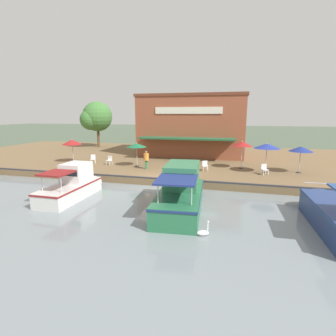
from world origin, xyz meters
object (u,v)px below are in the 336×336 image
patio_umbrella_near_quay_edge (301,149)px  motorboat_fourth_along (336,213)px  patio_umbrella_far_corner (72,142)px  cafe_chair_back_row_seat (93,158)px  motorboat_second_along (75,185)px  tree_upstream_bank (96,117)px  waterfront_restaurant (194,125)px  patio_umbrella_mid_patio_left (267,146)px  motorboat_nearest_quay (182,191)px  swan (203,232)px  person_at_quay_edge (146,158)px  cafe_chair_far_corner_seat (205,165)px  patio_umbrella_by_entrance (242,144)px  cafe_chair_under_first_umbrella (109,160)px  patio_umbrella_back_row (137,145)px  cafe_chair_facing_river (265,169)px

patio_umbrella_near_quay_edge → motorboat_fourth_along: size_ratio=0.33×
patio_umbrella_far_corner → motorboat_fourth_along: patio_umbrella_far_corner is taller
cafe_chair_back_row_seat → patio_umbrella_near_quay_edge: bearing=91.3°
motorboat_second_along → tree_upstream_bank: (-20.00, -9.67, 4.09)m
waterfront_restaurant → patio_umbrella_mid_patio_left: waterfront_restaurant is taller
patio_umbrella_far_corner → waterfront_restaurant: bearing=128.4°
waterfront_restaurant → cafe_chair_back_row_seat: (8.71, -8.60, -3.01)m
patio_umbrella_far_corner → motorboat_nearest_quay: bearing=56.6°
swan → person_at_quay_edge: bearing=-149.1°
cafe_chair_far_corner_seat → swan: size_ratio=1.23×
motorboat_nearest_quay → patio_umbrella_by_entrance: bearing=160.0°
patio_umbrella_mid_patio_left → cafe_chair_under_first_umbrella: patio_umbrella_mid_patio_left is taller
patio_umbrella_near_quay_edge → cafe_chair_under_first_umbrella: (0.77, -16.89, -1.52)m
patio_umbrella_back_row → person_at_quay_edge: bearing=52.0°
patio_umbrella_mid_patio_left → motorboat_second_along: bearing=-57.1°
person_at_quay_edge → tree_upstream_bank: bearing=-136.8°
patio_umbrella_back_row → patio_umbrella_mid_patio_left: size_ratio=0.88×
patio_umbrella_by_entrance → cafe_chair_under_first_umbrella: bearing=-83.6°
patio_umbrella_back_row → cafe_chair_under_first_umbrella: size_ratio=2.58×
patio_umbrella_back_row → cafe_chair_far_corner_seat: size_ratio=2.58×
swan → motorboat_second_along: bearing=-112.3°
patio_umbrella_back_row → tree_upstream_bank: bearing=-137.6°
cafe_chair_back_row_seat → cafe_chair_under_first_umbrella: bearing=80.1°
patio_umbrella_mid_patio_left → cafe_chair_back_row_seat: bearing=-90.8°
motorboat_fourth_along → cafe_chair_facing_river: bearing=-163.7°
patio_umbrella_mid_patio_left → motorboat_second_along: (8.14, -12.60, -2.01)m
cafe_chair_facing_river → person_at_quay_edge: bearing=-88.3°
cafe_chair_far_corner_seat → tree_upstream_bank: bearing=-125.4°
cafe_chair_back_row_seat → person_at_quay_edge: person_at_quay_edge is taller
patio_umbrella_back_row → person_at_quay_edge: 1.87m
patio_umbrella_far_corner → patio_umbrella_back_row: bearing=86.8°
patio_umbrella_mid_patio_left → motorboat_nearest_quay: bearing=-33.0°
waterfront_restaurant → patio_umbrella_near_quay_edge: waterfront_restaurant is taller
patio_umbrella_mid_patio_left → motorboat_second_along: size_ratio=0.44×
patio_umbrella_mid_patio_left → cafe_chair_facing_river: size_ratio=2.92×
cafe_chair_back_row_seat → swan: 17.32m
motorboat_second_along → swan: 9.65m
motorboat_second_along → tree_upstream_bank: bearing=-154.2°
patio_umbrella_near_quay_edge → motorboat_nearest_quay: 12.18m
motorboat_fourth_along → tree_upstream_bank: bearing=-130.6°
patio_umbrella_near_quay_edge → patio_umbrella_by_entrance: bearing=-97.4°
motorboat_second_along → tree_upstream_bank: size_ratio=0.86×
patio_umbrella_mid_patio_left → patio_umbrella_near_quay_edge: bearing=103.5°
patio_umbrella_far_corner → cafe_chair_facing_river: bearing=86.6°
cafe_chair_under_first_umbrella → motorboat_nearest_quay: bearing=47.1°
patio_umbrella_far_corner → motorboat_nearest_quay: (8.59, 13.03, -1.63)m
person_at_quay_edge → motorboat_fourth_along: 14.88m
patio_umbrella_mid_patio_left → cafe_chair_back_row_seat: size_ratio=2.92×
patio_umbrella_by_entrance → person_at_quay_edge: 8.58m
patio_umbrella_by_entrance → patio_umbrella_far_corner: bearing=-86.7°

